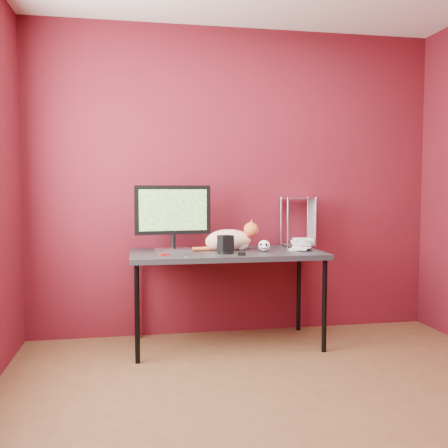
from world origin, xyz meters
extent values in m
cube|color=#51321B|center=(0.00, 0.00, 0.00)|extent=(3.50, 3.50, 0.01)
cube|color=#510F19|center=(0.00, 1.75, 1.30)|extent=(3.50, 0.02, 2.60)
cube|color=black|center=(-0.15, 1.37, 0.73)|extent=(1.50, 0.70, 0.04)
cylinder|color=black|center=(-0.85, 1.07, 0.35)|extent=(0.04, 0.04, 0.71)
cylinder|color=black|center=(0.55, 1.07, 0.35)|extent=(0.04, 0.04, 0.71)
cylinder|color=black|center=(-0.85, 1.67, 0.35)|extent=(0.04, 0.04, 0.71)
cylinder|color=black|center=(0.55, 1.67, 0.35)|extent=(0.04, 0.04, 0.71)
cube|color=#AAAAAF|center=(-0.56, 1.46, 0.76)|extent=(0.30, 0.22, 0.02)
cylinder|color=black|center=(-0.56, 1.46, 0.83)|extent=(0.04, 0.04, 0.12)
cube|color=black|center=(-0.56, 1.46, 1.08)|extent=(0.60, 0.10, 0.38)
cube|color=#1F5115|center=(-0.56, 1.46, 1.08)|extent=(0.53, 0.06, 0.32)
ellipsoid|color=#D55E2D|center=(-0.12, 1.45, 0.83)|extent=(0.39, 0.26, 0.17)
ellipsoid|color=#D55E2D|center=(-0.22, 1.47, 0.82)|extent=(0.20, 0.19, 0.14)
sphere|color=white|center=(-0.01, 1.43, 0.81)|extent=(0.11, 0.11, 0.11)
sphere|color=#DC5A2B|center=(0.06, 1.41, 0.92)|extent=(0.11, 0.11, 0.11)
cone|color=#DC5A2B|center=(0.06, 1.38, 0.97)|extent=(0.04, 0.04, 0.05)
cone|color=#DC5A2B|center=(0.07, 1.44, 0.97)|extent=(0.04, 0.04, 0.05)
cylinder|color=#AD0E0B|center=(0.04, 1.41, 0.87)|extent=(0.08, 0.08, 0.01)
cylinder|color=#DC5A2B|center=(-0.32, 1.44, 0.77)|extent=(0.19, 0.07, 0.03)
ellipsoid|color=white|center=(0.14, 1.30, 0.80)|extent=(0.09, 0.09, 0.09)
ellipsoid|color=black|center=(0.12, 1.26, 0.81)|extent=(0.02, 0.01, 0.03)
ellipsoid|color=black|center=(0.16, 1.26, 0.81)|extent=(0.02, 0.01, 0.03)
cube|color=black|center=(0.14, 1.26, 0.78)|extent=(0.05, 0.02, 0.00)
cylinder|color=black|center=(-0.18, 1.25, 0.76)|extent=(0.12, 0.12, 0.02)
cube|color=black|center=(-0.18, 1.25, 0.83)|extent=(0.13, 0.12, 0.12)
imported|color=beige|center=(0.40, 1.41, 0.85)|extent=(0.23, 0.25, 0.20)
imported|color=beige|center=(0.40, 1.41, 1.05)|extent=(0.22, 0.25, 0.20)
imported|color=beige|center=(0.40, 1.41, 1.25)|extent=(0.21, 0.24, 0.20)
imported|color=beige|center=(0.40, 1.41, 1.45)|extent=(0.19, 0.23, 0.20)
imported|color=beige|center=(0.40, 1.41, 1.65)|extent=(0.18, 0.22, 0.20)
cylinder|color=#AAAAAF|center=(0.40, 1.52, 0.96)|extent=(0.01, 0.01, 0.42)
cylinder|color=#AAAAAF|center=(0.64, 1.52, 0.96)|extent=(0.01, 0.01, 0.42)
cylinder|color=#AAAAAF|center=(0.40, 1.72, 0.96)|extent=(0.01, 0.01, 0.42)
cylinder|color=#AAAAAF|center=(0.64, 1.72, 0.96)|extent=(0.01, 0.01, 0.42)
cube|color=#AAAAAF|center=(0.52, 1.62, 0.76)|extent=(0.25, 0.20, 0.01)
cube|color=#AAAAAF|center=(0.52, 1.62, 1.16)|extent=(0.25, 0.20, 0.01)
cube|color=#B30F0D|center=(-0.64, 1.21, 0.76)|extent=(0.07, 0.05, 0.01)
cube|color=black|center=(-0.08, 1.11, 0.76)|extent=(0.06, 0.05, 0.03)
cylinder|color=#AAAAAF|center=(-0.49, 1.08, 0.75)|extent=(0.04, 0.04, 0.00)
camera|label=1|loc=(-0.86, -2.46, 1.24)|focal=40.00mm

